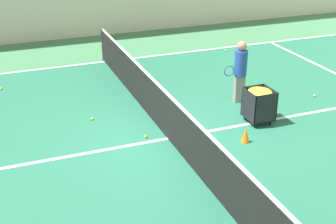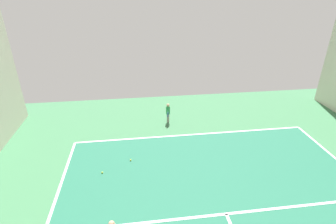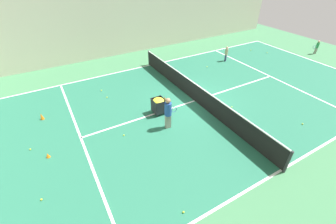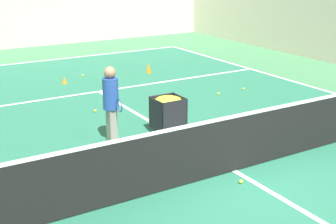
# 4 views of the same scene
# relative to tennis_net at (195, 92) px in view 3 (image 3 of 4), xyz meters

# --- Properties ---
(ground_plane) EXTENTS (33.45, 33.45, 0.00)m
(ground_plane) POSITION_rel_tennis_net_xyz_m (0.00, 0.00, -0.57)
(ground_plane) COLOR #3D754C
(court_playing_area) EXTENTS (11.55, 22.97, 0.00)m
(court_playing_area) POSITION_rel_tennis_net_xyz_m (0.00, 0.00, -0.56)
(court_playing_area) COLOR #23664C
(court_playing_area) RESTS_ON ground
(line_baseline_near) EXTENTS (11.55, 0.10, 0.00)m
(line_baseline_near) POSITION_rel_tennis_net_xyz_m (0.00, -11.49, -0.56)
(line_baseline_near) COLOR white
(line_baseline_near) RESTS_ON ground
(line_sideline_left) EXTENTS (0.10, 22.97, 0.00)m
(line_sideline_left) POSITION_rel_tennis_net_xyz_m (-5.77, 0.00, -0.56)
(line_sideline_left) COLOR white
(line_sideline_left) RESTS_ON ground
(line_sideline_right) EXTENTS (0.10, 22.97, 0.00)m
(line_sideline_right) POSITION_rel_tennis_net_xyz_m (5.77, 0.00, -0.56)
(line_sideline_right) COLOR white
(line_sideline_right) RESTS_ON ground
(line_service_near) EXTENTS (11.55, 0.10, 0.00)m
(line_service_near) POSITION_rel_tennis_net_xyz_m (0.00, -6.32, -0.56)
(line_service_near) COLOR white
(line_service_near) RESTS_ON ground
(line_service_far) EXTENTS (11.55, 0.10, 0.00)m
(line_service_far) POSITION_rel_tennis_net_xyz_m (0.00, 6.32, -0.56)
(line_service_far) COLOR white
(line_service_far) RESTS_ON ground
(line_centre_service) EXTENTS (0.10, 12.63, 0.00)m
(line_centre_service) POSITION_rel_tennis_net_xyz_m (0.00, 0.00, -0.56)
(line_centre_service) COLOR white
(line_centre_service) RESTS_ON ground
(hall_enclosure_right) EXTENTS (0.15, 29.75, 7.23)m
(hall_enclosure_right) POSITION_rel_tennis_net_xyz_m (9.09, 0.00, 3.05)
(hall_enclosure_right) COLOR beige
(hall_enclosure_right) RESTS_ON ground
(tennis_net) EXTENTS (11.85, 0.10, 1.09)m
(tennis_net) POSITION_rel_tennis_net_xyz_m (0.00, 0.00, 0.00)
(tennis_net) COLOR #2D2D33
(tennis_net) RESTS_ON ground
(player_near_baseline) EXTENTS (0.28, 0.57, 1.10)m
(player_near_baseline) POSITION_rel_tennis_net_xyz_m (1.05, -13.02, 0.06)
(player_near_baseline) COLOR gray
(player_near_baseline) RESTS_ON ground
(coach_at_net) EXTENTS (0.34, 0.66, 1.63)m
(coach_at_net) POSITION_rel_tennis_net_xyz_m (-1.31, 2.49, 0.37)
(coach_at_net) COLOR gray
(coach_at_net) RESTS_ON ground
(child_midcourt) EXTENTS (0.31, 0.31, 1.14)m
(child_midcourt) POSITION_rel_tennis_net_xyz_m (3.60, -5.48, 0.09)
(child_midcourt) COLOR #2D3351
(child_midcourt) RESTS_ON ground
(ball_cart) EXTENTS (0.64, 0.60, 0.85)m
(ball_cart) POSITION_rel_tennis_net_xyz_m (-0.03, 2.31, 0.04)
(ball_cart) COLOR black
(ball_cart) RESTS_ON ground
(training_cone_0) EXTENTS (0.18, 0.18, 0.35)m
(training_cone_0) POSITION_rel_tennis_net_xyz_m (2.41, 7.67, -0.39)
(training_cone_0) COLOR orange
(training_cone_0) RESTS_ON ground
(training_cone_1) EXTENTS (0.16, 0.16, 0.22)m
(training_cone_1) POSITION_rel_tennis_net_xyz_m (-0.55, 7.73, -0.45)
(training_cone_1) COLOR orange
(training_cone_1) RESTS_ON ground
(training_cone_2) EXTENTS (0.19, 0.19, 0.34)m
(training_cone_2) POSITION_rel_tennis_net_xyz_m (0.76, 1.53, -0.39)
(training_cone_2) COLOR orange
(training_cone_2) RESTS_ON ground
(tennis_ball_0) EXTENTS (0.07, 0.07, 0.07)m
(tennis_ball_0) POSITION_rel_tennis_net_xyz_m (-5.35, 4.24, -0.53)
(tennis_ball_0) COLOR yellow
(tennis_ball_0) RESTS_ON ground
(tennis_ball_1) EXTENTS (0.07, 0.07, 0.07)m
(tennis_ball_1) POSITION_rel_tennis_net_xyz_m (2.81, 4.22, -0.53)
(tennis_ball_1) COLOR yellow
(tennis_ball_1) RESTS_ON ground
(tennis_ball_2) EXTENTS (0.07, 0.07, 0.07)m
(tennis_ball_2) POSITION_rel_tennis_net_xyz_m (-1.56, -1.37, -0.53)
(tennis_ball_2) COLOR yellow
(tennis_ball_2) RESTS_ON ground
(tennis_ball_3) EXTENTS (0.07, 0.07, 0.07)m
(tennis_ball_3) POSITION_rel_tennis_net_xyz_m (3.13, -9.69, -0.53)
(tennis_ball_3) COLOR yellow
(tennis_ball_3) RESTS_ON ground
(tennis_ball_4) EXTENTS (0.07, 0.07, 0.07)m
(tennis_ball_4) POSITION_rel_tennis_net_xyz_m (3.76, 4.27, -0.53)
(tennis_ball_4) COLOR yellow
(tennis_ball_4) RESTS_ON ground
(tennis_ball_5) EXTENTS (0.07, 0.07, 0.07)m
(tennis_ball_5) POSITION_rel_tennis_net_xyz_m (-0.84, 4.57, -0.53)
(tennis_ball_5) COLOR yellow
(tennis_ball_5) RESTS_ON ground
(tennis_ball_6) EXTENTS (0.07, 0.07, 0.07)m
(tennis_ball_6) POSITION_rel_tennis_net_xyz_m (4.27, -9.00, -0.53)
(tennis_ball_6) COLOR yellow
(tennis_ball_6) RESTS_ON ground
(tennis_ball_7) EXTENTS (0.07, 0.07, 0.07)m
(tennis_ball_7) POSITION_rel_tennis_net_xyz_m (-0.22, -0.45, -0.53)
(tennis_ball_7) COLOR yellow
(tennis_ball_7) RESTS_ON ground
(tennis_ball_8) EXTENTS (0.07, 0.07, 0.07)m
(tennis_ball_8) POSITION_rel_tennis_net_xyz_m (-2.57, 8.17, -0.53)
(tennis_ball_8) COLOR yellow
(tennis_ball_8) RESTS_ON ground
(tennis_ball_9) EXTENTS (0.07, 0.07, 0.07)m
(tennis_ball_9) POSITION_rel_tennis_net_xyz_m (3.35, -3.51, -0.53)
(tennis_ball_9) COLOR yellow
(tennis_ball_9) RESTS_ON ground
(tennis_ball_10) EXTENTS (0.07, 0.07, 0.07)m
(tennis_ball_10) POSITION_rel_tennis_net_xyz_m (0.28, 8.35, -0.53)
(tennis_ball_10) COLOR yellow
(tennis_ball_10) RESTS_ON ground
(tennis_ball_11) EXTENTS (0.07, 0.07, 0.07)m
(tennis_ball_11) POSITION_rel_tennis_net_xyz_m (-4.41, -3.32, -0.53)
(tennis_ball_11) COLOR yellow
(tennis_ball_11) RESTS_ON ground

